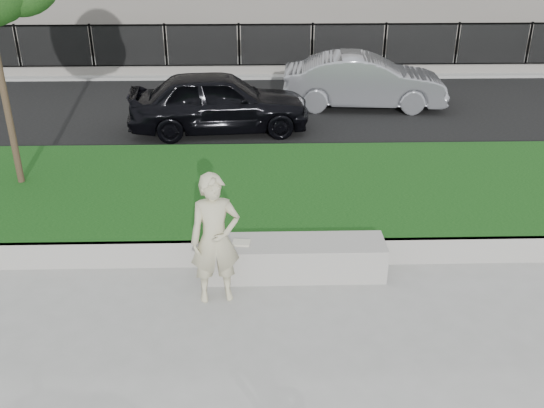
{
  "coord_description": "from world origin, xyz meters",
  "views": [
    {
      "loc": [
        -0.1,
        -6.44,
        4.62
      ],
      "look_at": [
        0.1,
        1.2,
        0.9
      ],
      "focal_mm": 40.0,
      "sensor_mm": 36.0,
      "label": 1
    }
  ],
  "objects_px": {
    "man": "(215,239)",
    "car_dark": "(219,101)",
    "car_silver": "(364,81)",
    "book": "(241,243)",
    "stone_bench": "(295,258)"
  },
  "relations": [
    {
      "from": "man",
      "to": "car_dark",
      "type": "xyz_separation_m",
      "value": [
        -0.3,
        6.63,
        -0.15
      ]
    },
    {
      "from": "man",
      "to": "car_silver",
      "type": "height_order",
      "value": "man"
    },
    {
      "from": "car_dark",
      "to": "car_silver",
      "type": "distance_m",
      "value": 4.0
    },
    {
      "from": "book",
      "to": "car_silver",
      "type": "xyz_separation_m",
      "value": [
        2.96,
        7.9,
        0.19
      ]
    },
    {
      "from": "man",
      "to": "car_silver",
      "type": "relative_size",
      "value": 0.43
    },
    {
      "from": "stone_bench",
      "to": "book",
      "type": "relative_size",
      "value": 10.49
    },
    {
      "from": "stone_bench",
      "to": "car_silver",
      "type": "xyz_separation_m",
      "value": [
        2.22,
        7.88,
        0.46
      ]
    },
    {
      "from": "stone_bench",
      "to": "book",
      "type": "xyz_separation_m",
      "value": [
        -0.74,
        -0.02,
        0.27
      ]
    },
    {
      "from": "man",
      "to": "car_silver",
      "type": "xyz_separation_m",
      "value": [
        3.28,
        8.43,
        -0.17
      ]
    },
    {
      "from": "book",
      "to": "man",
      "type": "bearing_deg",
      "value": -113.39
    },
    {
      "from": "stone_bench",
      "to": "man",
      "type": "height_order",
      "value": "man"
    },
    {
      "from": "book",
      "to": "car_silver",
      "type": "distance_m",
      "value": 8.44
    },
    {
      "from": "man",
      "to": "book",
      "type": "bearing_deg",
      "value": 49.35
    },
    {
      "from": "man",
      "to": "book",
      "type": "relative_size",
      "value": 7.43
    },
    {
      "from": "book",
      "to": "car_dark",
      "type": "height_order",
      "value": "car_dark"
    }
  ]
}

